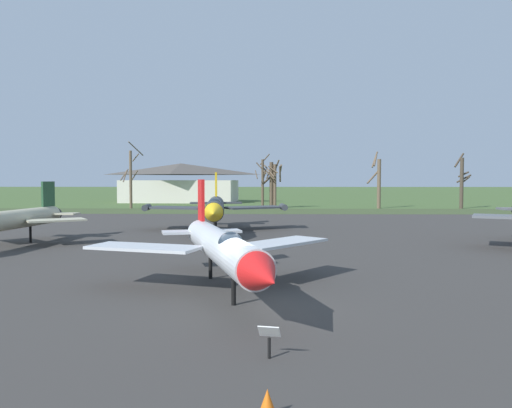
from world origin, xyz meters
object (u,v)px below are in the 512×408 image
(jet_fighter_rear_center, at_px, (6,220))
(visitor_building, at_px, (181,183))
(jet_fighter_front_left, at_px, (222,247))
(jet_fighter_rear_left, at_px, (215,207))
(info_placard_rear_left, at_px, (213,234))
(traffic_cone, at_px, (267,404))
(info_placard_front_left, at_px, (269,338))

(jet_fighter_rear_center, height_order, visitor_building, visitor_building)
(jet_fighter_front_left, height_order, jet_fighter_rear_left, jet_fighter_rear_left)
(jet_fighter_front_left, height_order, info_placard_rear_left, jet_fighter_front_left)
(jet_fighter_front_left, bearing_deg, traffic_cone, -80.10)
(traffic_cone, bearing_deg, jet_fighter_rear_center, 126.97)
(jet_fighter_front_left, relative_size, info_placard_rear_left, 13.55)
(jet_fighter_rear_left, relative_size, info_placard_rear_left, 16.27)
(jet_fighter_front_left, height_order, info_placard_front_left, jet_fighter_front_left)
(jet_fighter_rear_left, bearing_deg, info_placard_front_left, -81.37)
(info_placard_rear_left, xyz_separation_m, traffic_cone, (3.80, -25.39, -0.32))
(info_placard_rear_left, distance_m, traffic_cone, 25.67)
(jet_fighter_front_left, distance_m, info_placard_front_left, 7.40)
(visitor_building, height_order, traffic_cone, visitor_building)
(jet_fighter_front_left, distance_m, jet_fighter_rear_center, 19.26)
(jet_fighter_front_left, distance_m, jet_fighter_rear_left, 22.31)
(jet_fighter_front_left, relative_size, visitor_building, 0.55)
(jet_fighter_front_left, bearing_deg, visitor_building, 101.08)
(jet_fighter_rear_center, bearing_deg, jet_fighter_front_left, -39.10)
(jet_fighter_front_left, bearing_deg, info_placard_front_left, -75.78)
(info_placard_front_left, height_order, jet_fighter_rear_left, jet_fighter_rear_left)
(jet_fighter_rear_left, bearing_deg, traffic_cone, -82.23)
(info_placard_front_left, xyz_separation_m, jet_fighter_rear_center, (-16.74, 19.21, 1.29))
(jet_fighter_rear_left, height_order, info_placard_rear_left, jet_fighter_rear_left)
(visitor_building, bearing_deg, jet_fighter_front_left, -78.92)
(jet_fighter_front_left, distance_m, traffic_cone, 10.31)
(jet_fighter_rear_center, bearing_deg, info_placard_front_left, -48.94)
(jet_fighter_front_left, distance_m, visitor_building, 81.44)
(jet_fighter_rear_left, xyz_separation_m, traffic_cone, (4.39, -32.19, -1.86))
(jet_fighter_front_left, distance_m, info_placard_rear_left, 15.53)
(info_placard_front_left, relative_size, jet_fighter_rear_center, 0.07)
(info_placard_rear_left, bearing_deg, jet_fighter_front_left, -82.40)
(visitor_building, bearing_deg, info_placard_front_left, -78.66)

